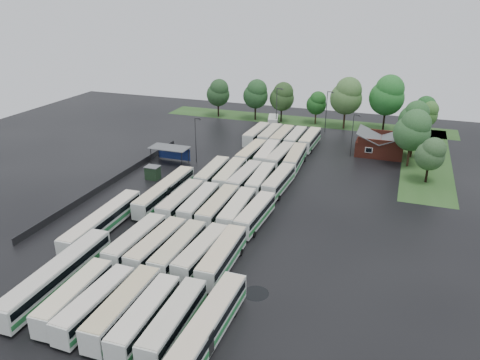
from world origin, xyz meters
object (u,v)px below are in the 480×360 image
(artic_bus_west_a, at_px, (58,275))
(minibus, at_px, (273,121))
(artic_bus_east, at_px, (203,334))
(brick_building, at_px, (380,146))

(artic_bus_west_a, bearing_deg, minibus, 85.42)
(artic_bus_east, bearing_deg, minibus, 101.70)
(artic_bus_east, relative_size, minibus, 2.65)
(brick_building, xyz_separation_m, artic_bus_east, (-12.02, -69.53, 0.06))
(brick_building, distance_m, minibus, 31.44)
(brick_building, distance_m, artic_bus_east, 70.56)
(artic_bus_west_a, xyz_separation_m, artic_bus_east, (20.99, -3.69, -0.00))
(minibus, bearing_deg, artic_bus_east, -92.26)
(brick_building, xyz_separation_m, minibus, (-28.48, 13.32, -0.24))
(brick_building, relative_size, minibus, 1.42)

